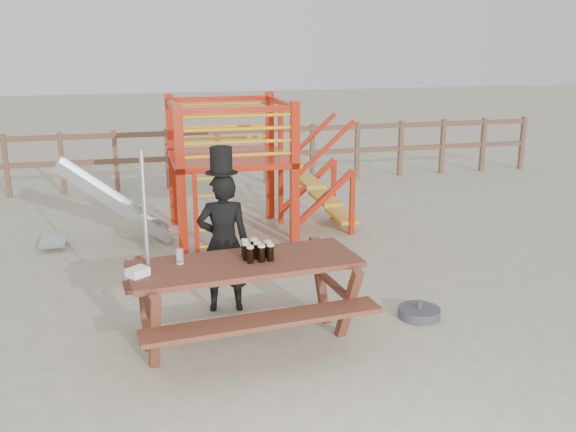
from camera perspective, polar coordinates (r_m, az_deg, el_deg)
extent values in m
plane|color=#BBAE92|center=(6.62, -1.60, -10.82)|extent=(60.00, 60.00, 0.00)
cube|color=brown|center=(12.98, -8.53, 7.33)|extent=(15.00, 0.06, 0.10)
cube|color=brown|center=(13.06, -8.44, 5.14)|extent=(15.00, 0.06, 0.10)
cube|color=brown|center=(13.19, -23.77, 4.07)|extent=(0.09, 0.09, 1.20)
cube|color=brown|center=(13.06, -19.44, 4.41)|extent=(0.09, 0.09, 1.20)
cube|color=brown|center=(13.00, -15.04, 4.72)|extent=(0.09, 0.09, 1.20)
cube|color=brown|center=(13.02, -10.63, 5.01)|extent=(0.09, 0.09, 1.20)
cube|color=brown|center=(13.12, -6.26, 5.26)|extent=(0.09, 0.09, 1.20)
cube|color=brown|center=(13.29, -1.97, 5.48)|extent=(0.09, 0.09, 1.20)
cube|color=brown|center=(13.54, 2.18, 5.67)|extent=(0.09, 0.09, 1.20)
cube|color=brown|center=(13.85, 6.17, 5.82)|extent=(0.09, 0.09, 1.20)
cube|color=brown|center=(14.23, 9.98, 5.93)|extent=(0.09, 0.09, 1.20)
cube|color=brown|center=(14.66, 13.57, 6.02)|extent=(0.09, 0.09, 1.20)
cube|color=brown|center=(15.15, 16.94, 6.08)|extent=(0.09, 0.09, 1.20)
cube|color=brown|center=(15.69, 20.09, 6.12)|extent=(0.09, 0.09, 1.20)
cube|color=#B8220C|center=(8.82, -9.51, 3.00)|extent=(0.12, 0.12, 2.10)
cube|color=#B8220C|center=(9.08, 0.61, 3.59)|extent=(0.12, 0.12, 2.10)
cube|color=#B8220C|center=(10.38, -10.30, 4.87)|extent=(0.12, 0.12, 2.10)
cube|color=#B8220C|center=(10.61, -1.62, 5.35)|extent=(0.12, 0.12, 2.10)
cube|color=#B8220C|center=(9.66, -5.23, 5.16)|extent=(1.72, 1.72, 0.08)
cube|color=#B8220C|center=(8.76, -4.51, 9.39)|extent=(1.60, 0.08, 0.08)
cube|color=#B8220C|center=(10.34, -6.06, 10.31)|extent=(1.60, 0.08, 0.08)
cube|color=#B8220C|center=(9.46, -10.21, 9.66)|extent=(0.08, 1.60, 0.08)
cube|color=#B8220C|center=(9.70, -0.61, 10.05)|extent=(0.08, 1.60, 0.08)
cylinder|color=gold|center=(8.85, -4.42, 5.40)|extent=(1.50, 0.05, 0.05)
cylinder|color=gold|center=(10.41, -5.96, 6.91)|extent=(1.50, 0.05, 0.05)
cylinder|color=gold|center=(8.82, -4.44, 6.55)|extent=(1.50, 0.05, 0.05)
cylinder|color=gold|center=(10.39, -5.99, 7.89)|extent=(1.50, 0.05, 0.05)
cylinder|color=gold|center=(8.80, -4.47, 7.71)|extent=(1.50, 0.05, 0.05)
cylinder|color=gold|center=(10.36, -6.02, 8.88)|extent=(1.50, 0.05, 0.05)
cylinder|color=gold|center=(8.77, -4.49, 8.87)|extent=(1.50, 0.05, 0.05)
cylinder|color=gold|center=(10.34, -6.05, 9.87)|extent=(1.50, 0.05, 0.05)
cube|color=#B8220C|center=(8.80, -8.19, 0.00)|extent=(0.06, 0.06, 1.20)
cube|color=#B8220C|center=(8.84, -5.87, 0.16)|extent=(0.06, 0.06, 1.20)
cylinder|color=gold|center=(8.95, -6.93, -2.69)|extent=(0.36, 0.04, 0.04)
cylinder|color=gold|center=(8.88, -6.98, -1.22)|extent=(0.36, 0.04, 0.04)
cylinder|color=gold|center=(8.81, -7.03, 0.27)|extent=(0.36, 0.04, 0.04)
cylinder|color=gold|center=(8.75, -7.08, 1.79)|extent=(0.36, 0.04, 0.04)
cylinder|color=gold|center=(8.69, -7.14, 3.32)|extent=(0.36, 0.04, 0.04)
cube|color=gold|center=(9.87, 0.26, 4.75)|extent=(0.30, 0.90, 0.06)
cube|color=gold|center=(10.01, 1.81, 3.14)|extent=(0.30, 0.90, 0.06)
cube|color=gold|center=(10.16, 3.31, 1.56)|extent=(0.30, 0.90, 0.06)
cube|color=gold|center=(10.32, 4.77, 0.04)|extent=(0.30, 0.90, 0.06)
cube|color=#B8220C|center=(9.66, 3.22, 1.57)|extent=(0.95, 0.08, 0.86)
cube|color=#B8220C|center=(10.50, 1.75, 2.73)|extent=(0.95, 0.08, 0.86)
cube|color=#BBBEC2|center=(9.67, -15.13, 1.17)|extent=(1.53, 0.55, 1.21)
cube|color=#BBBEC2|center=(9.40, -15.16, 1.01)|extent=(1.58, 0.04, 1.28)
cube|color=#BBBEC2|center=(9.92, -15.14, 1.77)|extent=(1.58, 0.04, 1.28)
cube|color=#BBBEC2|center=(9.87, -20.14, -2.11)|extent=(0.35, 0.55, 0.05)
cube|color=brown|center=(6.23, -3.83, -4.28)|extent=(2.28, 1.03, 0.06)
cube|color=brown|center=(5.82, -2.11, -9.29)|extent=(2.23, 0.51, 0.04)
cube|color=brown|center=(6.90, -5.18, -5.23)|extent=(2.23, 0.51, 0.04)
cube|color=brown|center=(6.23, -12.22, -8.92)|extent=(0.21, 1.33, 0.80)
cube|color=brown|center=(6.69, 4.07, -6.83)|extent=(0.21, 1.33, 0.80)
imported|color=black|center=(7.04, -5.76, -2.39)|extent=(0.61, 0.44, 1.56)
cube|color=#0EA020|center=(7.10, -5.84, -0.65)|extent=(0.06, 0.02, 0.36)
cylinder|color=black|center=(6.84, -5.94, 3.87)|extent=(0.35, 0.35, 0.01)
cylinder|color=black|center=(6.81, -5.97, 5.03)|extent=(0.24, 0.24, 0.27)
cube|color=white|center=(6.91, -6.03, 5.98)|extent=(0.12, 0.02, 0.03)
cylinder|color=#B2B2B7|center=(6.24, -12.40, -3.16)|extent=(0.04, 0.04, 1.96)
cylinder|color=#3B3B41|center=(7.20, 11.57, -8.42)|extent=(0.46, 0.46, 0.11)
cylinder|color=#3B3B41|center=(7.16, 11.61, -7.71)|extent=(0.05, 0.05, 0.09)
cube|color=white|center=(5.98, -13.21, -4.87)|extent=(0.23, 0.22, 0.08)
cylinder|color=black|center=(6.15, -3.37, -3.52)|extent=(0.07, 0.07, 0.15)
cylinder|color=#F6E6C9|center=(6.12, -3.39, -2.76)|extent=(0.07, 0.07, 0.02)
cylinder|color=black|center=(6.18, -2.36, -3.43)|extent=(0.07, 0.07, 0.15)
cylinder|color=#F6E6C9|center=(6.15, -2.37, -2.67)|extent=(0.07, 0.07, 0.02)
cylinder|color=black|center=(6.21, -1.58, -3.33)|extent=(0.07, 0.07, 0.15)
cylinder|color=#F6E6C9|center=(6.18, -1.59, -2.58)|extent=(0.07, 0.07, 0.02)
cylinder|color=black|center=(6.24, -3.75, -3.25)|extent=(0.07, 0.07, 0.15)
cylinder|color=#F6E6C9|center=(6.21, -3.76, -2.50)|extent=(0.07, 0.07, 0.02)
cylinder|color=black|center=(6.26, -2.75, -3.17)|extent=(0.07, 0.07, 0.15)
cylinder|color=#F6E6C9|center=(6.23, -2.76, -2.42)|extent=(0.07, 0.07, 0.02)
cylinder|color=black|center=(6.30, -1.80, -3.04)|extent=(0.07, 0.07, 0.15)
cylinder|color=#F6E6C9|center=(6.27, -1.80, -2.29)|extent=(0.07, 0.07, 0.02)
cylinder|color=black|center=(6.35, -3.86, -2.92)|extent=(0.07, 0.07, 0.15)
cylinder|color=#F6E6C9|center=(6.32, -3.87, -2.18)|extent=(0.07, 0.07, 0.02)
cylinder|color=black|center=(6.37, -3.03, -2.84)|extent=(0.07, 0.07, 0.15)
cylinder|color=#F6E6C9|center=(6.34, -3.04, -2.10)|extent=(0.07, 0.07, 0.02)
cylinder|color=silver|center=(6.20, -9.58, -3.56)|extent=(0.07, 0.07, 0.15)
cylinder|color=#F6E6C9|center=(6.22, -9.55, -4.13)|extent=(0.06, 0.06, 0.02)
cylinder|color=silver|center=(6.20, -9.62, -3.57)|extent=(0.07, 0.07, 0.15)
cylinder|color=#F6E6C9|center=(6.22, -9.59, -4.14)|extent=(0.06, 0.06, 0.02)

